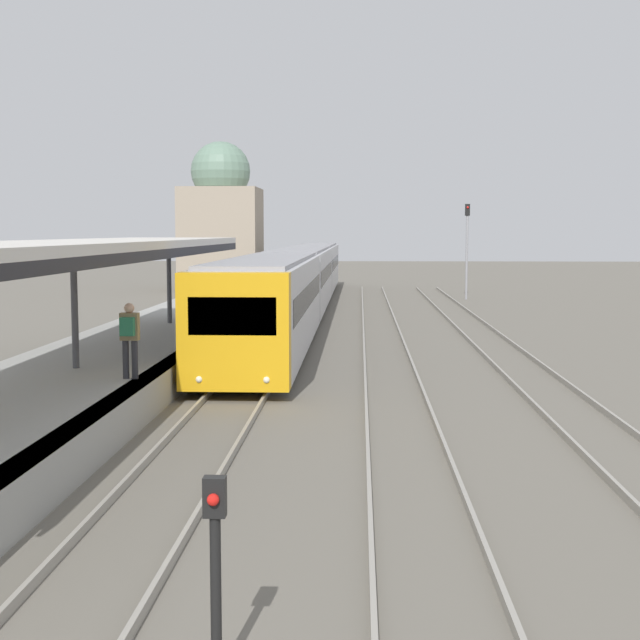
% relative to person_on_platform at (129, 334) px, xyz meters
% --- Properties ---
extents(platform_canopy, '(4.00, 26.09, 3.00)m').
position_rel_person_on_platform_xyz_m(platform_canopy, '(-1.64, 1.50, 1.89)').
color(platform_canopy, beige).
rests_on(platform_canopy, station_platform).
extents(person_on_platform, '(0.40, 0.40, 1.66)m').
position_rel_person_on_platform_xyz_m(person_on_platform, '(0.00, 0.00, 0.00)').
color(person_on_platform, '#2D2D33').
rests_on(person_on_platform, station_platform).
extents(train_near, '(2.71, 48.02, 3.22)m').
position_rel_person_on_platform_xyz_m(train_near, '(2.02, 25.71, -0.06)').
color(train_near, gold).
rests_on(train_near, ground_plane).
extents(signal_post_near, '(0.20, 0.21, 1.91)m').
position_rel_person_on_platform_xyz_m(signal_post_near, '(3.75, -11.45, -0.66)').
color(signal_post_near, black).
rests_on(signal_post_near, ground_plane).
extents(signal_mast_far, '(0.28, 0.29, 5.72)m').
position_rel_person_on_platform_xyz_m(signal_mast_far, '(11.44, 34.83, 1.71)').
color(signal_mast_far, gray).
rests_on(signal_mast_far, ground_plane).
extents(distant_domed_building, '(5.34, 5.34, 10.26)m').
position_rel_person_on_platform_xyz_m(distant_domed_building, '(-4.61, 42.66, 2.89)').
color(distant_domed_building, gray).
rests_on(distant_domed_building, ground_plane).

